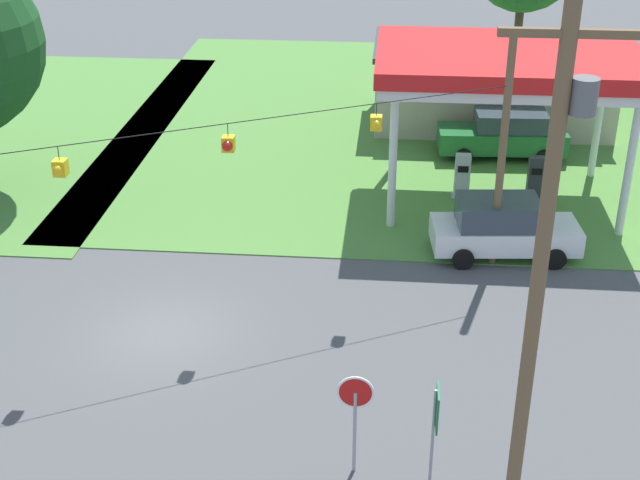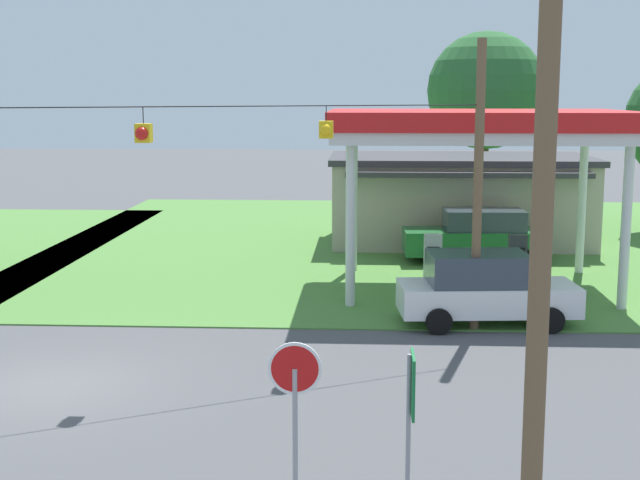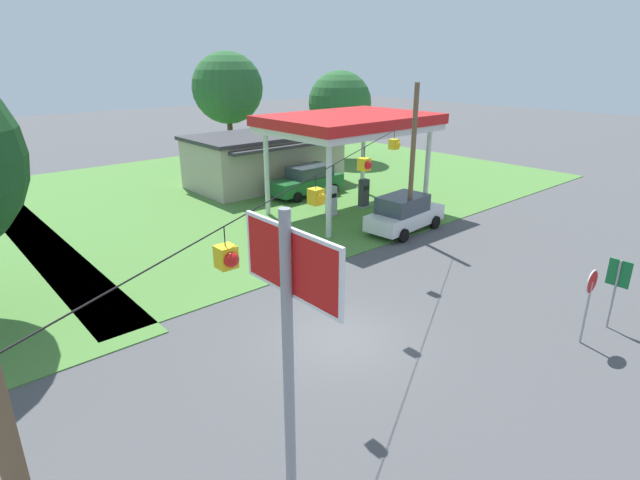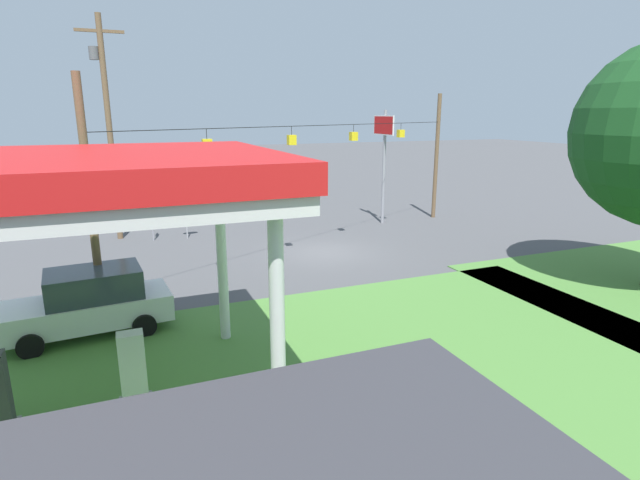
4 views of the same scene
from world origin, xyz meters
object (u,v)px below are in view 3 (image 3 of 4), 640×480
(stop_sign_roadside, at_px, (590,291))
(tree_behind_station, at_px, (228,88))
(car_at_pumps_rear, at_px, (307,180))
(tree_far_back, at_px, (340,103))
(gas_station_canopy, at_px, (349,124))
(gas_station_store, at_px, (265,159))
(stop_sign_overhead, at_px, (290,324))
(route_sign, at_px, (617,280))
(fuel_pump_far, at_px, (364,194))
(car_at_pumps_front, at_px, (404,213))
(fuel_pump_near, at_px, (331,202))

(stop_sign_roadside, relative_size, tree_behind_station, 0.28)
(car_at_pumps_rear, xyz_separation_m, tree_far_back, (9.88, 7.48, 3.89))
(car_at_pumps_rear, bearing_deg, gas_station_canopy, 79.46)
(car_at_pumps_rear, relative_size, tree_far_back, 0.69)
(gas_station_store, relative_size, tree_far_back, 1.39)
(stop_sign_overhead, bearing_deg, tree_far_back, 45.53)
(route_sign, bearing_deg, stop_sign_overhead, 177.13)
(fuel_pump_far, relative_size, car_at_pumps_front, 0.36)
(car_at_pumps_front, bearing_deg, route_sign, -107.84)
(car_at_pumps_rear, distance_m, stop_sign_roadside, 20.24)
(car_at_pumps_rear, distance_m, stop_sign_overhead, 25.34)
(gas_station_canopy, relative_size, route_sign, 3.80)
(gas_station_canopy, xyz_separation_m, gas_station_store, (0.38, 8.78, -3.24))
(stop_sign_roadside, height_order, stop_sign_overhead, stop_sign_overhead)
(fuel_pump_far, bearing_deg, route_sign, -104.84)
(tree_behind_station, bearing_deg, stop_sign_overhead, -119.92)
(route_sign, height_order, tree_behind_station, tree_behind_station)
(gas_station_store, relative_size, fuel_pump_near, 6.08)
(stop_sign_roadside, distance_m, tree_far_back, 31.06)
(gas_station_canopy, distance_m, tree_behind_station, 16.73)
(fuel_pump_far, distance_m, car_at_pumps_front, 4.71)
(gas_station_canopy, xyz_separation_m, stop_sign_roadside, (-4.45, -15.15, -3.24))
(fuel_pump_near, bearing_deg, stop_sign_roadside, -101.68)
(gas_station_store, height_order, tree_behind_station, tree_behind_station)
(tree_far_back, bearing_deg, gas_station_canopy, -131.39)
(gas_station_canopy, xyz_separation_m, stop_sign_overhead, (-15.62, -14.69, -0.41))
(fuel_pump_near, bearing_deg, stop_sign_overhead, -134.24)
(fuel_pump_near, relative_size, car_at_pumps_rear, 0.33)
(gas_station_store, relative_size, tree_behind_station, 1.16)
(fuel_pump_far, bearing_deg, stop_sign_overhead, -139.06)
(car_at_pumps_rear, height_order, stop_sign_overhead, stop_sign_overhead)
(tree_behind_station, bearing_deg, fuel_pump_near, -102.50)
(stop_sign_overhead, bearing_deg, gas_station_store, 55.72)
(gas_station_canopy, height_order, car_at_pumps_rear, gas_station_canopy)
(gas_station_store, height_order, route_sign, gas_station_store)
(route_sign, bearing_deg, tree_far_back, 64.08)
(car_at_pumps_front, relative_size, stop_sign_overhead, 0.74)
(stop_sign_roadside, height_order, route_sign, stop_sign_roadside)
(fuel_pump_near, height_order, car_at_pumps_rear, car_at_pumps_rear)
(car_at_pumps_front, xyz_separation_m, tree_far_back, (10.77, 16.34, 3.90))
(stop_sign_roadside, bearing_deg, gas_station_canopy, -106.35)
(route_sign, bearing_deg, fuel_pump_far, 75.16)
(car_at_pumps_front, bearing_deg, stop_sign_roadside, -116.33)
(gas_station_store, height_order, fuel_pump_near, gas_station_store)
(gas_station_store, distance_m, fuel_pump_near, 9.00)
(tree_behind_station, bearing_deg, gas_station_store, -104.26)
(stop_sign_roadside, relative_size, tree_far_back, 0.33)
(gas_station_canopy, distance_m, car_at_pumps_front, 6.02)
(gas_station_canopy, bearing_deg, fuel_pump_far, -0.06)
(stop_sign_overhead, height_order, route_sign, stop_sign_overhead)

